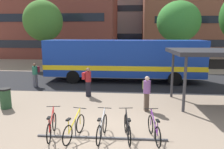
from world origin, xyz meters
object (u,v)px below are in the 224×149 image
parked_bicycle_yellow_1 (74,128)px  parked_bicycle_red_0 (52,126)px  street_tree_2 (43,21)px  parked_bicycle_black_3 (127,129)px  commuter_maroon_pack_0 (35,73)px  parked_bicycle_purple_4 (154,129)px  city_bus (124,59)px  street_tree_1 (179,22)px  commuter_red_pack_1 (88,80)px  parked_bicycle_silver_2 (102,128)px  trash_bin (6,98)px  commuter_olive_pack_2 (147,91)px

parked_bicycle_yellow_1 → parked_bicycle_red_0: bearing=96.4°
parked_bicycle_red_0 → street_tree_2: street_tree_2 is taller
parked_bicycle_black_3 → commuter_maroon_pack_0: commuter_maroon_pack_0 is taller
parked_bicycle_black_3 → parked_bicycle_purple_4: 0.94m
parked_bicycle_red_0 → commuter_maroon_pack_0: bearing=18.2°
city_bus → street_tree_1: size_ratio=1.65×
city_bus → street_tree_2: (-9.19, 6.97, 3.26)m
commuter_maroon_pack_0 → street_tree_2: (-3.05, 9.39, 4.06)m
parked_bicycle_yellow_1 → commuter_maroon_pack_0: size_ratio=1.01×
parked_bicycle_yellow_1 → commuter_red_pack_1: commuter_red_pack_1 is taller
parked_bicycle_red_0 → parked_bicycle_silver_2: same height
parked_bicycle_red_0 → street_tree_1: 21.04m
city_bus → trash_bin: size_ratio=11.68×
street_tree_1 → street_tree_2: size_ratio=1.01×
parked_bicycle_black_3 → street_tree_2: street_tree_2 is taller
city_bus → parked_bicycle_yellow_1: bearing=-98.3°
city_bus → parked_bicycle_red_0: bearing=-103.2°
parked_bicycle_red_0 → commuter_olive_pack_2: bearing=-59.1°
parked_bicycle_red_0 → parked_bicycle_yellow_1: same height
street_tree_2 → commuter_red_pack_1: bearing=-57.9°
parked_bicycle_purple_4 → city_bus: bearing=-0.8°
commuter_maroon_pack_0 → trash_bin: commuter_maroon_pack_0 is taller
city_bus → parked_bicycle_red_0: size_ratio=7.05×
parked_bicycle_purple_4 → street_tree_1: size_ratio=0.23×
parked_bicycle_silver_2 → trash_bin: bearing=66.7°
parked_bicycle_red_0 → parked_bicycle_black_3: (2.75, 0.07, 0.00)m
commuter_red_pack_1 → street_tree_1: bearing=70.8°
parked_bicycle_silver_2 → street_tree_2: street_tree_2 is taller
parked_bicycle_purple_4 → trash_bin: 7.59m
parked_bicycle_purple_4 → street_tree_2: (-10.59, 16.60, 4.65)m
city_bus → parked_bicycle_black_3: city_bus is taller
parked_bicycle_red_0 → parked_bicycle_purple_4: size_ratio=1.00×
commuter_olive_pack_2 → commuter_maroon_pack_0: bearing=-129.1°
parked_bicycle_purple_4 → trash_bin: (-7.10, 2.69, 0.13)m
parked_bicycle_black_3 → parked_bicycle_purple_4: (0.94, 0.01, 0.00)m
parked_bicycle_red_0 → commuter_olive_pack_2: size_ratio=0.99×
parked_bicycle_yellow_1 → trash_bin: 5.13m
parked_bicycle_yellow_1 → parked_bicycle_purple_4: (2.83, 0.16, 0.00)m
commuter_red_pack_1 → street_tree_1: street_tree_1 is taller
parked_bicycle_black_3 → city_bus: bearing=-5.7°
parked_bicycle_yellow_1 → commuter_olive_pack_2: size_ratio=0.99×
commuter_red_pack_1 → commuter_olive_pack_2: commuter_red_pack_1 is taller
parked_bicycle_black_3 → street_tree_1: 20.08m
parked_bicycle_silver_2 → trash_bin: (-5.25, 2.76, 0.13)m
parked_bicycle_black_3 → street_tree_2: bearing=21.8°
commuter_olive_pack_2 → parked_bicycle_purple_4: bearing=-8.0°
parked_bicycle_black_3 → commuter_maroon_pack_0: (-6.60, 7.22, 0.59)m
parked_bicycle_silver_2 → street_tree_1: street_tree_1 is taller
parked_bicycle_yellow_1 → street_tree_1: size_ratio=0.23×
city_bus → commuter_olive_pack_2: 6.80m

